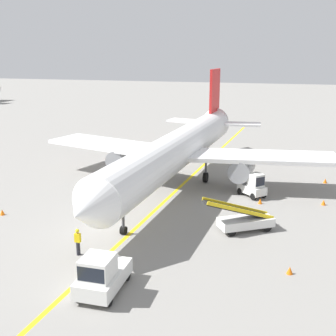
{
  "coord_description": "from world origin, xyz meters",
  "views": [
    {
      "loc": [
        11.41,
        -25.16,
        11.97
      ],
      "look_at": [
        1.8,
        8.15,
        2.5
      ],
      "focal_mm": 45.41,
      "sensor_mm": 36.0,
      "label": 1
    }
  ],
  "objects_px": {
    "safety_cone_nose_left": "(2,212)",
    "safety_cone_nose_right": "(324,202)",
    "safety_cone_wingtip_right": "(290,270)",
    "safety_cone_tail_area": "(260,201)",
    "baggage_tug_near_wing": "(253,186)",
    "belt_loader_forward_hold": "(244,220)",
    "ground_crew_marshaller": "(78,241)",
    "pushback_tug": "(102,275)",
    "safety_cone_wingtip_left": "(325,181)",
    "airliner": "(179,149)"
  },
  "relations": [
    {
      "from": "baggage_tug_near_wing",
      "to": "safety_cone_wingtip_right",
      "type": "xyz_separation_m",
      "value": [
        3.19,
        -12.79,
        -0.71
      ]
    },
    {
      "from": "safety_cone_nose_right",
      "to": "safety_cone_wingtip_right",
      "type": "distance_m",
      "value": 12.52
    },
    {
      "from": "airliner",
      "to": "baggage_tug_near_wing",
      "type": "distance_m",
      "value": 7.63
    },
    {
      "from": "belt_loader_forward_hold",
      "to": "safety_cone_wingtip_right",
      "type": "xyz_separation_m",
      "value": [
        3.14,
        -5.37,
        -0.56
      ]
    },
    {
      "from": "pushback_tug",
      "to": "safety_cone_nose_right",
      "type": "distance_m",
      "value": 20.62
    },
    {
      "from": "baggage_tug_near_wing",
      "to": "safety_cone_nose_left",
      "type": "height_order",
      "value": "baggage_tug_near_wing"
    },
    {
      "from": "belt_loader_forward_hold",
      "to": "safety_cone_wingtip_right",
      "type": "bearing_deg",
      "value": -59.67
    },
    {
      "from": "pushback_tug",
      "to": "safety_cone_nose_left",
      "type": "distance_m",
      "value": 14.23
    },
    {
      "from": "baggage_tug_near_wing",
      "to": "ground_crew_marshaller",
      "type": "bearing_deg",
      "value": -123.54
    },
    {
      "from": "ground_crew_marshaller",
      "to": "safety_cone_tail_area",
      "type": "xyz_separation_m",
      "value": [
        9.99,
        12.33,
        -0.69
      ]
    },
    {
      "from": "belt_loader_forward_hold",
      "to": "ground_crew_marshaller",
      "type": "xyz_separation_m",
      "value": [
        -9.3,
        -6.54,
        0.13
      ]
    },
    {
      "from": "safety_cone_wingtip_right",
      "to": "safety_cone_tail_area",
      "type": "bearing_deg",
      "value": 102.39
    },
    {
      "from": "ground_crew_marshaller",
      "to": "safety_cone_wingtip_left",
      "type": "distance_m",
      "value": 25.18
    },
    {
      "from": "belt_loader_forward_hold",
      "to": "safety_cone_nose_right",
      "type": "relative_size",
      "value": 11.12
    },
    {
      "from": "baggage_tug_near_wing",
      "to": "belt_loader_forward_hold",
      "type": "xyz_separation_m",
      "value": [
        0.05,
        -7.42,
        -0.15
      ]
    },
    {
      "from": "airliner",
      "to": "belt_loader_forward_hold",
      "type": "distance_m",
      "value": 11.82
    },
    {
      "from": "ground_crew_marshaller",
      "to": "pushback_tug",
      "type": "bearing_deg",
      "value": -47.58
    },
    {
      "from": "airliner",
      "to": "pushback_tug",
      "type": "relative_size",
      "value": 9.73
    },
    {
      "from": "airliner",
      "to": "safety_cone_tail_area",
      "type": "bearing_deg",
      "value": -23.18
    },
    {
      "from": "airliner",
      "to": "safety_cone_wingtip_left",
      "type": "height_order",
      "value": "airliner"
    },
    {
      "from": "pushback_tug",
      "to": "ground_crew_marshaller",
      "type": "distance_m",
      "value": 4.7
    },
    {
      "from": "safety_cone_wingtip_left",
      "to": "pushback_tug",
      "type": "bearing_deg",
      "value": -117.85
    },
    {
      "from": "airliner",
      "to": "safety_cone_wingtip_right",
      "type": "bearing_deg",
      "value": -54.83
    },
    {
      "from": "safety_cone_nose_right",
      "to": "safety_cone_tail_area",
      "type": "bearing_deg",
      "value": -167.41
    },
    {
      "from": "ground_crew_marshaller",
      "to": "safety_cone_nose_left",
      "type": "xyz_separation_m",
      "value": [
        -8.7,
        4.36,
        -0.69
      ]
    },
    {
      "from": "safety_cone_wingtip_right",
      "to": "safety_cone_nose_right",
      "type": "bearing_deg",
      "value": 78.41
    },
    {
      "from": "pushback_tug",
      "to": "safety_cone_nose_right",
      "type": "height_order",
      "value": "pushback_tug"
    },
    {
      "from": "airliner",
      "to": "safety_cone_nose_left",
      "type": "xyz_separation_m",
      "value": [
        -10.94,
        -11.29,
        -3.2
      ]
    },
    {
      "from": "safety_cone_nose_left",
      "to": "safety_cone_nose_right",
      "type": "distance_m",
      "value": 25.33
    },
    {
      "from": "safety_cone_nose_left",
      "to": "airliner",
      "type": "bearing_deg",
      "value": 45.89
    },
    {
      "from": "safety_cone_nose_left",
      "to": "safety_cone_nose_right",
      "type": "relative_size",
      "value": 1.0
    },
    {
      "from": "airliner",
      "to": "pushback_tug",
      "type": "distance_m",
      "value": 19.29
    },
    {
      "from": "baggage_tug_near_wing",
      "to": "safety_cone_nose_right",
      "type": "distance_m",
      "value": 5.77
    },
    {
      "from": "safety_cone_nose_left",
      "to": "safety_cone_wingtip_right",
      "type": "distance_m",
      "value": 21.38
    },
    {
      "from": "safety_cone_nose_left",
      "to": "safety_cone_nose_right",
      "type": "xyz_separation_m",
      "value": [
        23.65,
        9.08,
        0.0
      ]
    },
    {
      "from": "safety_cone_nose_left",
      "to": "safety_cone_wingtip_right",
      "type": "height_order",
      "value": "same"
    },
    {
      "from": "airliner",
      "to": "safety_cone_nose_left",
      "type": "distance_m",
      "value": 16.04
    },
    {
      "from": "safety_cone_wingtip_left",
      "to": "safety_cone_tail_area",
      "type": "height_order",
      "value": "same"
    },
    {
      "from": "safety_cone_nose_right",
      "to": "safety_cone_tail_area",
      "type": "distance_m",
      "value": 5.09
    },
    {
      "from": "safety_cone_wingtip_right",
      "to": "belt_loader_forward_hold",
      "type": "bearing_deg",
      "value": 120.33
    },
    {
      "from": "pushback_tug",
      "to": "belt_loader_forward_hold",
      "type": "height_order",
      "value": "belt_loader_forward_hold"
    },
    {
      "from": "ground_crew_marshaller",
      "to": "safety_cone_wingtip_left",
      "type": "relative_size",
      "value": 3.86
    },
    {
      "from": "pushback_tug",
      "to": "safety_cone_wingtip_left",
      "type": "distance_m",
      "value": 26.38
    },
    {
      "from": "safety_cone_wingtip_right",
      "to": "safety_cone_tail_area",
      "type": "distance_m",
      "value": 11.42
    },
    {
      "from": "baggage_tug_near_wing",
      "to": "ground_crew_marshaller",
      "type": "distance_m",
      "value": 16.74
    },
    {
      "from": "airliner",
      "to": "pushback_tug",
      "type": "bearing_deg",
      "value": -87.22
    },
    {
      "from": "safety_cone_nose_left",
      "to": "belt_loader_forward_hold",
      "type": "bearing_deg",
      "value": 6.9
    },
    {
      "from": "safety_cone_nose_right",
      "to": "airliner",
      "type": "bearing_deg",
      "value": 170.15
    },
    {
      "from": "ground_crew_marshaller",
      "to": "safety_cone_wingtip_left",
      "type": "bearing_deg",
      "value": 52.04
    },
    {
      "from": "ground_crew_marshaller",
      "to": "safety_cone_tail_area",
      "type": "distance_m",
      "value": 15.88
    }
  ]
}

